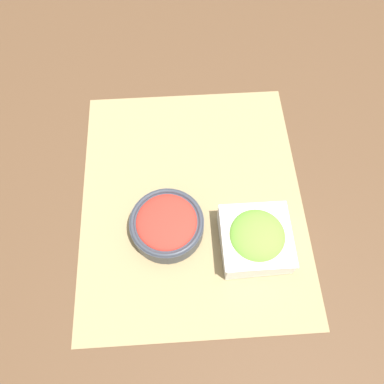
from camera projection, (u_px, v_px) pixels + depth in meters
ground_plane at (192, 199)px, 0.81m from camera, size 3.00×3.00×0.00m
placemat at (192, 199)px, 0.81m from camera, size 0.58×0.47×0.00m
lettuce_bowl at (256, 238)px, 0.73m from camera, size 0.14×0.14×0.08m
tomato_bowl at (167, 224)px, 0.75m from camera, size 0.15×0.15×0.05m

